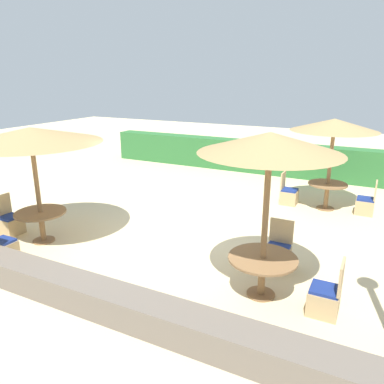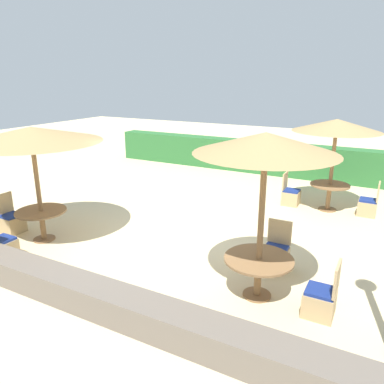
{
  "view_description": "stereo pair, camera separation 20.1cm",
  "coord_description": "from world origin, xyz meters",
  "views": [
    {
      "loc": [
        3.89,
        -7.07,
        3.57
      ],
      "look_at": [
        0.0,
        0.6,
        0.9
      ],
      "focal_mm": 35.0,
      "sensor_mm": 36.0,
      "label": 1
    },
    {
      "loc": [
        4.06,
        -6.97,
        3.57
      ],
      "look_at": [
        0.0,
        0.6,
        0.9
      ],
      "focal_mm": 35.0,
      "sensor_mm": 36.0,
      "label": 2
    }
  ],
  "objects": [
    {
      "name": "hedge_row",
      "position": [
        0.0,
        6.69,
        0.6
      ],
      "size": [
        13.0,
        0.7,
        1.19
      ],
      "primitive_type": "cube",
      "color": "#2D6B33",
      "rests_on": "ground_plane"
    },
    {
      "name": "ground_plane",
      "position": [
        0.0,
        0.0,
        0.0
      ],
      "size": [
        40.0,
        40.0,
        0.0
      ],
      "primitive_type": "plane",
      "color": "beige"
    },
    {
      "name": "patio_chair_front_left_west",
      "position": [
        -3.63,
        -1.71,
        0.26
      ],
      "size": [
        0.46,
        0.46,
        0.93
      ],
      "rotation": [
        0.0,
        0.0,
        -1.57
      ],
      "color": "tan",
      "rests_on": "ground_plane"
    },
    {
      "name": "parasol_back_right",
      "position": [
        2.75,
        3.47,
        2.33
      ],
      "size": [
        2.28,
        2.28,
        2.51
      ],
      "color": "olive",
      "rests_on": "ground_plane"
    },
    {
      "name": "parasol_front_right",
      "position": [
        2.41,
        -1.56,
        2.59
      ],
      "size": [
        2.22,
        2.22,
        2.77
      ],
      "color": "olive",
      "rests_on": "ground_plane"
    },
    {
      "name": "patio_chair_back_right_west",
      "position": [
        1.72,
        3.42,
        0.26
      ],
      "size": [
        0.46,
        0.46,
        0.93
      ],
      "rotation": [
        0.0,
        0.0,
        -1.57
      ],
      "color": "tan",
      "rests_on": "ground_plane"
    },
    {
      "name": "parasol_front_left",
      "position": [
        -2.61,
        -1.67,
        2.39
      ],
      "size": [
        2.94,
        2.94,
        2.56
      ],
      "color": "olive",
      "rests_on": "ground_plane"
    },
    {
      "name": "patio_chair_back_right_east",
      "position": [
        3.76,
        3.52,
        0.26
      ],
      "size": [
        0.46,
        0.46,
        0.93
      ],
      "rotation": [
        0.0,
        0.0,
        1.57
      ],
      "color": "tan",
      "rests_on": "ground_plane"
    },
    {
      "name": "patio_chair_front_right_north",
      "position": [
        2.4,
        -0.47,
        0.26
      ],
      "size": [
        0.46,
        0.46,
        0.93
      ],
      "rotation": [
        0.0,
        0.0,
        3.14
      ],
      "color": "tan",
      "rests_on": "ground_plane"
    },
    {
      "name": "round_table_back_right",
      "position": [
        2.75,
        3.47,
        0.58
      ],
      "size": [
        1.05,
        1.05,
        0.74
      ],
      "color": "olive",
      "rests_on": "ground_plane"
    },
    {
      "name": "round_table_front_right",
      "position": [
        2.41,
        -1.56,
        0.57
      ],
      "size": [
        1.15,
        1.15,
        0.7
      ],
      "color": "olive",
      "rests_on": "ground_plane"
    },
    {
      "name": "stone_border",
      "position": [
        0.0,
        -3.17,
        0.23
      ],
      "size": [
        10.0,
        0.56,
        0.46
      ],
      "primitive_type": "cube",
      "color": "#6B6056",
      "rests_on": "ground_plane"
    },
    {
      "name": "patio_chair_front_left_south",
      "position": [
        -2.58,
        -2.73,
        0.26
      ],
      "size": [
        0.46,
        0.46,
        0.93
      ],
      "color": "tan",
      "rests_on": "ground_plane"
    },
    {
      "name": "patio_chair_front_right_east",
      "position": [
        3.44,
        -1.62,
        0.26
      ],
      "size": [
        0.46,
        0.46,
        0.93
      ],
      "rotation": [
        0.0,
        0.0,
        1.57
      ],
      "color": "tan",
      "rests_on": "ground_plane"
    },
    {
      "name": "round_table_front_left",
      "position": [
        -2.61,
        -1.67,
        0.56
      ],
      "size": [
        1.1,
        1.1,
        0.71
      ],
      "color": "olive",
      "rests_on": "ground_plane"
    }
  ]
}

